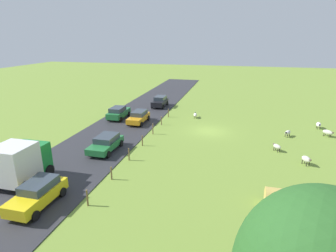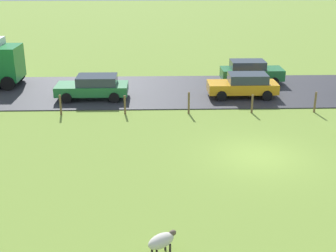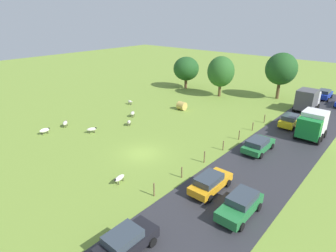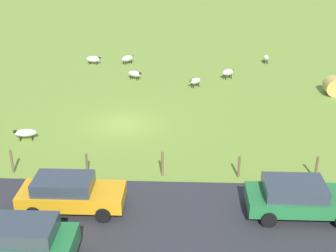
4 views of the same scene
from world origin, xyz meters
The scene contains 18 objects.
ground_plane centered at (0.00, 0.00, 0.00)m, with size 160.00×160.00×0.00m, color olive.
road_strip centered at (10.86, 0.00, 0.03)m, with size 8.00×80.00×0.06m, color #2D2D33.
sheep_0 centered at (-13.02, -4.30, 0.49)m, with size 0.67×1.33×0.76m.
sheep_1 centered at (-8.87, -0.22, 0.48)m, with size 0.95×1.25×0.72m.
sheep_2 centered at (-14.04, 10.91, 0.49)m, with size 1.04×0.51×0.71m.
sheep_3 centered at (-13.27, -1.31, 0.52)m, with size 1.19×1.20×0.79m.
sheep_4 centered at (2.47, -5.23, 0.45)m, with size 0.64×1.33×0.67m.
sheep_5 centered at (-7.19, 4.53, 0.49)m, with size 0.90×1.01×0.72m.
sheep_6 centered at (-9.34, 7.17, 0.55)m, with size 0.92×1.10×0.81m.
hay_bale_0 centered at (-5.93, 14.43, 0.64)m, with size 1.28×1.28×1.26m, color tan.
fence_post_0 centered at (6.18, -4.65, 0.62)m, with size 0.12×0.12×1.24m, color brown.
fence_post_1 centered at (6.18, -0.96, 0.55)m, with size 0.12×0.12×1.10m, color brown.
fence_post_2 centered at (6.18, 2.74, 0.64)m, with size 0.12×0.12×1.28m, color brown.
fence_post_3 centered at (6.18, 6.43, 0.56)m, with size 0.12×0.12×1.12m, color brown.
fence_post_4 centered at (6.18, 10.12, 0.59)m, with size 0.12×0.12×1.19m, color brown.
car_0 centered at (9.22, 8.59, 0.84)m, with size 2.20×4.52×1.48m.
car_3 centered at (9.28, -1.03, 0.85)m, with size 1.98×4.42×1.51m.
car_7 centered at (12.64, -2.14, 0.91)m, with size 2.05×4.35×1.64m.
Camera 4 is at (25.55, 3.76, 11.18)m, focal length 48.68 mm.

